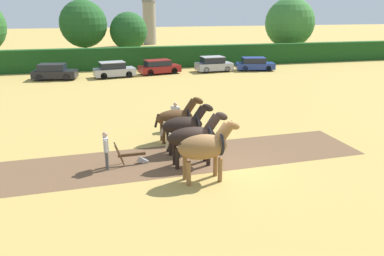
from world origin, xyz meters
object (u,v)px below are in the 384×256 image
parked_car_far_left (54,72)px  draft_horse_trail_left (185,125)px  parked_car_left (114,70)px  tree_center (290,23)px  tree_left (83,24)px  farmer_at_plow (106,147)px  draft_horse_lead_left (205,147)px  parked_car_center_left (159,67)px  parked_car_center (214,64)px  plow (135,157)px  draft_horse_trail_right (177,117)px  draft_horse_lead_right (194,136)px  farmer_beside_team (176,114)px  tree_center_left (129,31)px  parked_car_center_right (255,64)px

parked_car_far_left → draft_horse_trail_left: bearing=-60.8°
parked_car_left → tree_center: bearing=12.5°
tree_left → farmer_at_plow: size_ratio=4.54×
tree_center → farmer_at_plow: size_ratio=4.76×
draft_horse_lead_left → parked_car_center_left: size_ratio=0.60×
tree_center → draft_horse_lead_left: tree_center is taller
tree_center → parked_car_center: tree_center is taller
parked_car_center_left → draft_horse_lead_left: bearing=-106.6°
plow → draft_horse_trail_right: bearing=43.7°
parked_car_left → parked_car_center_left: (4.64, 0.87, -0.03)m
draft_horse_lead_right → farmer_beside_team: size_ratio=1.80×
draft_horse_lead_left → tree_left: bearing=96.6°
tree_center_left → parked_car_far_left: (-8.08, -10.05, -3.07)m
tree_center → farmer_beside_team: tree_center is taller
parked_car_left → draft_horse_trail_left: bearing=-93.0°
draft_horse_lead_right → parked_car_center_right: size_ratio=0.66×
tree_left → parked_car_center_left: size_ratio=1.68×
plow → parked_car_far_left: 22.87m
tree_center_left → farmer_at_plow: (-3.93, -32.47, -2.83)m
tree_left → parked_car_left: 11.67m
draft_horse_lead_left → draft_horse_trail_right: (-0.13, 4.79, -0.16)m
farmer_at_plow → parked_car_center_right: bearing=53.2°
tree_center → parked_car_center: size_ratio=1.99×
farmer_at_plow → tree_center: bearing=50.7°
draft_horse_trail_left → parked_car_left: draft_horse_trail_left is taller
tree_center → draft_horse_lead_right: tree_center is taller
tree_center → farmer_at_plow: tree_center is taller
parked_car_center_left → tree_left: bearing=116.0°
tree_left → draft_horse_lead_right: size_ratio=2.62×
farmer_beside_team → parked_car_center_left: 18.83m
tree_center → draft_horse_trail_left: bearing=-125.1°
tree_center_left → draft_horse_lead_left: 34.69m
tree_center → plow: tree_center is taller
draft_horse_trail_right → plow: (-2.43, -2.47, -0.95)m
tree_left → draft_horse_trail_right: bearing=-80.6°
draft_horse_lead_right → parked_car_center: bearing=69.1°
parked_car_center_right → farmer_at_plow: bearing=-114.7°
draft_horse_lead_left → draft_horse_trail_left: size_ratio=1.01×
draft_horse_lead_left → parked_car_far_left: 25.81m
tree_left → plow: bearing=-85.5°
parked_car_far_left → parked_car_center_left: (10.22, 0.72, -0.01)m
draft_horse_lead_right → parked_car_center_right: (12.85, 23.34, -0.63)m
plow → farmer_beside_team: farmer_beside_team is taller
tree_left → parked_car_center_right: 20.97m
tree_center_left → plow: 32.58m
draft_horse_trail_left → parked_car_center_right: draft_horse_trail_left is taller
plow → parked_car_left: bearing=87.7°
farmer_at_plow → parked_car_far_left: farmer_at_plow is taller
draft_horse_lead_right → farmer_at_plow: draft_horse_lead_right is taller
parked_car_far_left → tree_left: bearing=84.2°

